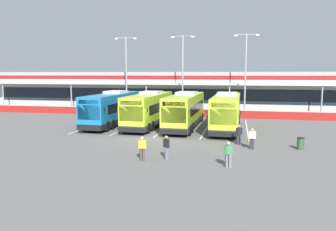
% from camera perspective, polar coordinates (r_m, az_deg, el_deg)
% --- Properties ---
extents(ground_plane, '(200.00, 200.00, 0.00)m').
position_cam_1_polar(ground_plane, '(30.11, -2.33, -3.70)').
color(ground_plane, '#605E5B').
extents(terminal_building, '(70.00, 13.00, 6.00)m').
position_cam_1_polar(terminal_building, '(56.10, 4.45, 4.47)').
color(terminal_building, '#B7B7B2').
rests_on(terminal_building, ground).
extents(red_barrier_wall, '(60.00, 0.40, 1.10)m').
position_cam_1_polar(red_barrier_wall, '(44.06, 2.31, 0.52)').
color(red_barrier_wall, maroon).
rests_on(red_barrier_wall, ground).
extents(coach_bus_leftmost, '(3.02, 12.19, 3.78)m').
position_cam_1_polar(coach_bus_leftmost, '(37.57, -9.52, 1.15)').
color(coach_bus_leftmost, '#1972B7').
rests_on(coach_bus_leftmost, ground).
extents(coach_bus_left_centre, '(3.02, 12.19, 3.78)m').
position_cam_1_polar(coach_bus_left_centre, '(36.18, -3.29, 1.00)').
color(coach_bus_left_centre, '#B7DB2D').
rests_on(coach_bus_left_centre, ground).
extents(coach_bus_centre, '(3.02, 12.19, 3.78)m').
position_cam_1_polar(coach_bus_centre, '(35.14, 2.99, 0.82)').
color(coach_bus_centre, '#B7DB2D').
rests_on(coach_bus_centre, ground).
extents(coach_bus_right_centre, '(3.02, 12.19, 3.78)m').
position_cam_1_polar(coach_bus_right_centre, '(34.48, 10.13, 0.59)').
color(coach_bus_right_centre, '#B7DB2D').
rests_on(coach_bus_right_centre, ground).
extents(bay_stripe_far_west, '(0.14, 13.00, 0.01)m').
position_cam_1_polar(bay_stripe_far_west, '(38.46, -12.31, -1.46)').
color(bay_stripe_far_west, silver).
rests_on(bay_stripe_far_west, ground).
extents(bay_stripe_west, '(0.14, 13.00, 0.01)m').
position_cam_1_polar(bay_stripe_west, '(36.95, -6.36, -1.69)').
color(bay_stripe_west, silver).
rests_on(bay_stripe_west, ground).
extents(bay_stripe_mid_west, '(0.14, 13.00, 0.01)m').
position_cam_1_polar(bay_stripe_mid_west, '(35.86, 0.03, -1.91)').
color(bay_stripe_mid_west, silver).
rests_on(bay_stripe_mid_west, ground).
extents(bay_stripe_centre, '(0.14, 13.00, 0.01)m').
position_cam_1_polar(bay_stripe_centre, '(35.25, 6.73, -2.12)').
color(bay_stripe_centre, silver).
rests_on(bay_stripe_centre, ground).
extents(bay_stripe_mid_east, '(0.14, 13.00, 0.01)m').
position_cam_1_polar(bay_stripe_mid_east, '(35.13, 13.57, -2.31)').
color(bay_stripe_mid_east, silver).
rests_on(bay_stripe_mid_east, ground).
extents(pedestrian_with_handbag, '(0.64, 0.33, 1.62)m').
position_cam_1_polar(pedestrian_with_handbag, '(25.85, 14.36, -3.81)').
color(pedestrian_with_handbag, '#33333D').
rests_on(pedestrian_with_handbag, ground).
extents(pedestrian_in_dark_coat, '(0.49, 0.42, 1.62)m').
position_cam_1_polar(pedestrian_in_dark_coat, '(22.06, -0.29, -5.43)').
color(pedestrian_in_dark_coat, slate).
rests_on(pedestrian_in_dark_coat, ground).
extents(pedestrian_child, '(0.51, 0.36, 1.62)m').
position_cam_1_polar(pedestrian_child, '(21.82, -4.51, -5.59)').
color(pedestrian_child, '#4C4238').
rests_on(pedestrian_child, ground).
extents(pedestrian_near_bin, '(0.53, 0.34, 1.62)m').
position_cam_1_polar(pedestrian_near_bin, '(27.20, 12.23, -3.17)').
color(pedestrian_near_bin, '#33333D').
rests_on(pedestrian_near_bin, ground).
extents(pedestrian_approaching_bus, '(0.53, 0.33, 1.62)m').
position_cam_1_polar(pedestrian_approaching_bus, '(20.50, 10.43, -6.53)').
color(pedestrian_approaching_bus, slate).
rests_on(pedestrian_approaching_bus, ground).
extents(lamp_post_west, '(3.24, 0.28, 11.00)m').
position_cam_1_polar(lamp_post_west, '(48.67, -7.26, 7.87)').
color(lamp_post_west, '#9E9EA3').
rests_on(lamp_post_west, ground).
extents(lamp_post_centre, '(3.24, 0.28, 11.00)m').
position_cam_1_polar(lamp_post_centre, '(46.16, 2.57, 7.96)').
color(lamp_post_centre, '#9E9EA3').
rests_on(lamp_post_centre, ground).
extents(lamp_post_east, '(3.24, 0.28, 11.00)m').
position_cam_1_polar(lamp_post_east, '(45.33, 13.32, 7.78)').
color(lamp_post_east, '#9E9EA3').
rests_on(lamp_post_east, ground).
extents(litter_bin, '(0.54, 0.54, 0.93)m').
position_cam_1_polar(litter_bin, '(26.91, 22.02, -4.53)').
color(litter_bin, '#2D5133').
rests_on(litter_bin, ground).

